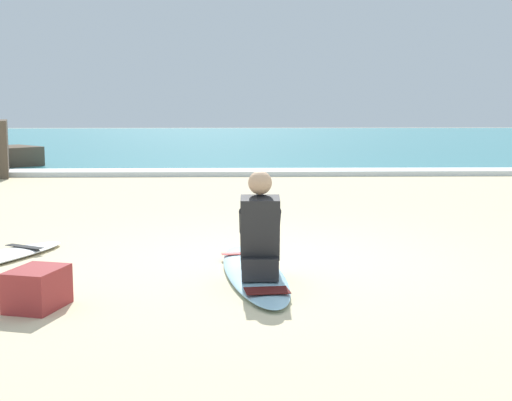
{
  "coord_description": "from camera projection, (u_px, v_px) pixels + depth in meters",
  "views": [
    {
      "loc": [
        -0.27,
        -7.06,
        1.6
      ],
      "look_at": [
        -0.05,
        0.61,
        0.55
      ],
      "focal_mm": 49.83,
      "sensor_mm": 36.0,
      "label": 1
    }
  ],
  "objects": [
    {
      "name": "surfboard_main",
      "position": [
        254.0,
        273.0,
        6.62
      ],
      "size": [
        0.79,
        2.51,
        0.08
      ],
      "color": "#9ED1E5",
      "rests_on": "ground"
    },
    {
      "name": "beach_bag",
      "position": [
        37.0,
        288.0,
        5.57
      ],
      "size": [
        0.48,
        0.56,
        0.32
      ],
      "primitive_type": "cube",
      "rotation": [
        0.0,
        0.0,
        -0.27
      ],
      "color": "maroon",
      "rests_on": "ground"
    },
    {
      "name": "surfer_seated",
      "position": [
        260.0,
        236.0,
        6.29
      ],
      "size": [
        0.38,
        0.71,
        0.95
      ],
      "color": "#232326",
      "rests_on": "surfboard_main"
    },
    {
      "name": "ground_plane",
      "position": [
        263.0,
        262.0,
        7.21
      ],
      "size": [
        80.0,
        80.0,
        0.0
      ],
      "primitive_type": "plane",
      "color": "beige"
    },
    {
      "name": "breaking_foam",
      "position": [
        248.0,
        172.0,
        16.07
      ],
      "size": [
        80.0,
        0.9,
        0.11
      ],
      "primitive_type": "cube",
      "color": "white",
      "rests_on": "ground"
    },
    {
      "name": "sea",
      "position": [
        243.0,
        141.0,
        29.63
      ],
      "size": [
        80.0,
        28.0,
        0.1
      ],
      "primitive_type": "cube",
      "color": "teal",
      "rests_on": "ground"
    }
  ]
}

